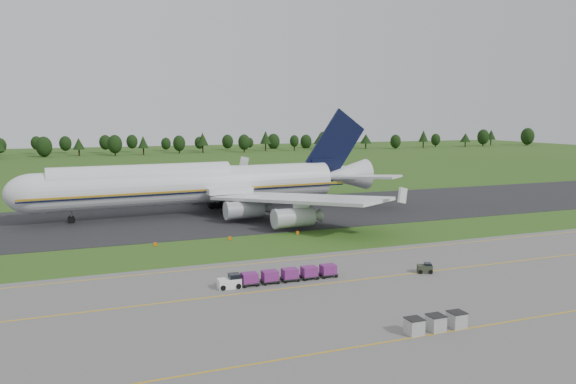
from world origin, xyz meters
name	(u,v)px	position (x,y,z in m)	size (l,w,h in m)	color
ground	(266,245)	(0.00, 0.00, 0.00)	(600.00, 600.00, 0.00)	#2C5018
apron	(375,317)	(0.00, -34.00, 0.03)	(300.00, 52.00, 0.06)	#62615D
taxiway	(222,216)	(0.00, 28.00, 0.04)	(300.00, 40.00, 0.08)	black
apron_markings	(344,296)	(0.00, -26.98, 0.06)	(300.00, 30.20, 0.01)	#DF9F0D
tree_line	(160,142)	(16.07, 219.19, 6.14)	(528.26, 22.42, 11.78)	black
aircraft	(201,184)	(-3.32, 32.17, 6.24)	(77.74, 75.73, 21.85)	silver
baggage_train	(278,276)	(-5.23, -19.44, 0.90)	(15.25, 1.62, 1.56)	white
utility_cart	(425,269)	(14.02, -22.29, 0.56)	(2.15, 1.76, 1.03)	#2D3324
uld_row	(436,323)	(3.45, -39.32, 0.83)	(6.34, 1.54, 1.53)	#A4A4A4
edge_markers	(230,238)	(-4.40, 5.68, 0.27)	(24.48, 0.30, 0.60)	#EC5D07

